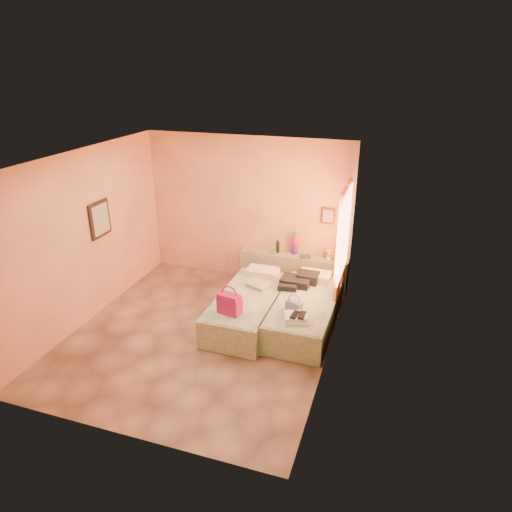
{
  "coord_description": "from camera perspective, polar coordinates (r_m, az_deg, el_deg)",
  "views": [
    {
      "loc": [
        2.75,
        -5.64,
        4.05
      ],
      "look_at": [
        0.63,
        0.85,
        1.1
      ],
      "focal_mm": 32.0,
      "sensor_mm": 36.0,
      "label": 1
    }
  ],
  "objects": [
    {
      "name": "bed_left",
      "position": [
        7.61,
        -0.98,
        -6.57
      ],
      "size": [
        0.91,
        2.01,
        0.5
      ],
      "primitive_type": "cube",
      "rotation": [
        0.0,
        0.0,
        -0.01
      ],
      "color": "beige",
      "rests_on": "ground"
    },
    {
      "name": "water_bottle",
      "position": [
        8.68,
        2.72,
        1.17
      ],
      "size": [
        0.07,
        0.07,
        0.24
      ],
      "primitive_type": "cylinder",
      "rotation": [
        0.0,
        0.0,
        0.04
      ],
      "color": "#163D1C",
      "rests_on": "headboard_ledge"
    },
    {
      "name": "ground",
      "position": [
        7.47,
        -6.71,
        -9.62
      ],
      "size": [
        4.5,
        4.5,
        0.0
      ],
      "primitive_type": "plane",
      "color": "tan",
      "rests_on": "ground"
    },
    {
      "name": "blue_handbag",
      "position": [
        7.03,
        4.75,
        -6.27
      ],
      "size": [
        0.27,
        0.17,
        0.16
      ],
      "primitive_type": "cube",
      "rotation": [
        0.0,
        0.0,
        -0.28
      ],
      "color": "#39468B",
      "rests_on": "bed_right"
    },
    {
      "name": "khaki_garment",
      "position": [
        7.75,
        0.42,
        -3.62
      ],
      "size": [
        0.44,
        0.4,
        0.06
      ],
      "primitive_type": "cube",
      "rotation": [
        0.0,
        0.0,
        -0.4
      ],
      "color": "tan",
      "rests_on": "bed_left"
    },
    {
      "name": "clothes_pile",
      "position": [
        7.81,
        5.29,
        -3.09
      ],
      "size": [
        0.54,
        0.54,
        0.16
      ],
      "primitive_type": "cube",
      "rotation": [
        0.0,
        0.0,
        0.01
      ],
      "color": "black",
      "rests_on": "bed_right"
    },
    {
      "name": "bed_right",
      "position": [
        7.51,
        6.08,
        -7.14
      ],
      "size": [
        0.91,
        2.01,
        0.5
      ],
      "primitive_type": "cube",
      "rotation": [
        0.0,
        0.0,
        -0.01
      ],
      "color": "beige",
      "rests_on": "ground"
    },
    {
      "name": "flower_vase",
      "position": [
        8.49,
        9.07,
        0.36
      ],
      "size": [
        0.19,
        0.19,
        0.24
      ],
      "primitive_type": "cube",
      "rotation": [
        0.0,
        0.0,
        0.04
      ],
      "color": "white",
      "rests_on": "headboard_ledge"
    },
    {
      "name": "magenta_handbag",
      "position": [
        6.93,
        -3.32,
        -5.92
      ],
      "size": [
        0.38,
        0.26,
        0.33
      ],
      "primitive_type": "cube",
      "rotation": [
        0.0,
        0.0,
        -0.19
      ],
      "color": "#B7165F",
      "rests_on": "bed_left"
    },
    {
      "name": "sandal_pair",
      "position": [
        6.74,
        5.31,
        -7.37
      ],
      "size": [
        0.19,
        0.24,
        0.02
      ],
      "primitive_type": "cube",
      "rotation": [
        0.0,
        0.0,
        -0.09
      ],
      "color": "black",
      "rests_on": "towel_stack"
    },
    {
      "name": "towel_stack",
      "position": [
        6.79,
        5.07,
        -7.76
      ],
      "size": [
        0.42,
        0.39,
        0.1
      ],
      "primitive_type": "cube",
      "rotation": [
        0.0,
        0.0,
        0.31
      ],
      "color": "white",
      "rests_on": "bed_right"
    },
    {
      "name": "headboard_ledge",
      "position": [
        8.77,
        4.72,
        -1.81
      ],
      "size": [
        2.05,
        0.3,
        0.65
      ],
      "primitive_type": "cube",
      "color": "#9FA587",
      "rests_on": "ground"
    },
    {
      "name": "room_walls",
      "position": [
        7.08,
        -3.97,
        4.7
      ],
      "size": [
        4.02,
        4.51,
        2.81
      ],
      "color": "#FCBC86",
      "rests_on": "ground"
    },
    {
      "name": "small_dish",
      "position": [
        8.74,
        2.15,
        0.59
      ],
      "size": [
        0.16,
        0.16,
        0.03
      ],
      "primitive_type": "cylinder",
      "rotation": [
        0.0,
        0.0,
        -0.38
      ],
      "color": "#509364",
      "rests_on": "headboard_ledge"
    },
    {
      "name": "rainbow_box",
      "position": [
        8.62,
        4.84,
        1.59
      ],
      "size": [
        0.12,
        0.12,
        0.42
      ],
      "primitive_type": "cube",
      "rotation": [
        0.0,
        0.0,
        -0.36
      ],
      "color": "#B7165F",
      "rests_on": "headboard_ledge"
    },
    {
      "name": "green_book",
      "position": [
        8.54,
        6.2,
        -0.1
      ],
      "size": [
        0.22,
        0.18,
        0.03
      ],
      "primitive_type": "cube",
      "rotation": [
        0.0,
        0.0,
        0.25
      ],
      "color": "#284B34",
      "rests_on": "headboard_ledge"
    }
  ]
}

